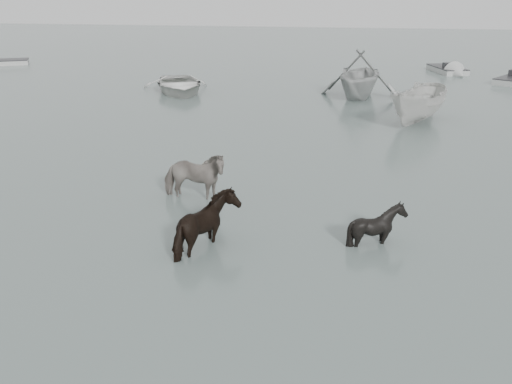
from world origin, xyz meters
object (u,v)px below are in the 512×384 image
(pony_pinto, at_px, (194,172))
(rowboat_lead, at_px, (179,83))
(pony_black, at_px, (378,217))
(pony_dark, at_px, (208,217))

(pony_pinto, bearing_deg, rowboat_lead, 20.28)
(pony_black, xyz_separation_m, rowboat_lead, (-10.56, 18.71, -0.13))
(rowboat_lead, bearing_deg, pony_pinto, -95.18)
(pony_dark, xyz_separation_m, pony_black, (3.97, 0.99, -0.15))
(pony_pinto, height_order, rowboat_lead, pony_pinto)
(pony_dark, distance_m, rowboat_lead, 20.77)
(pony_dark, height_order, rowboat_lead, pony_dark)
(pony_pinto, xyz_separation_m, pony_black, (5.18, -2.19, -0.15))
(pony_black, bearing_deg, pony_dark, 121.47)
(pony_black, bearing_deg, pony_pinto, 84.54)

